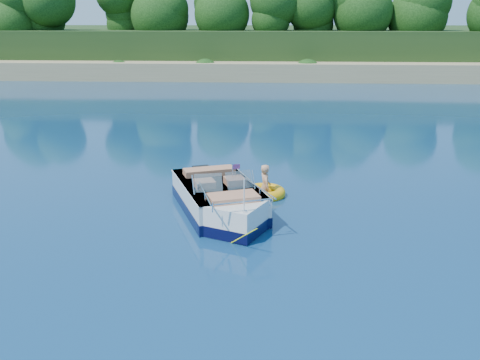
{
  "coord_description": "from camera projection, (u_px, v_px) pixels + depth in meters",
  "views": [
    {
      "loc": [
        -1.7,
        -10.37,
        4.98
      ],
      "look_at": [
        -2.56,
        3.34,
        0.85
      ],
      "focal_mm": 40.0,
      "sensor_mm": 36.0,
      "label": 1
    }
  ],
  "objects": [
    {
      "name": "boy",
      "position": [
        265.0,
        195.0,
        15.77
      ],
      "size": [
        0.54,
        0.83,
        1.5
      ],
      "primitive_type": "imported",
      "rotation": [
        0.0,
        -0.17,
        1.85
      ],
      "color": "tan",
      "rests_on": "ground"
    },
    {
      "name": "shoreline",
      "position": [
        287.0,
        51.0,
        71.92
      ],
      "size": [
        170.0,
        59.0,
        6.0
      ],
      "color": "#947F56",
      "rests_on": "ground"
    },
    {
      "name": "tow_tube",
      "position": [
        264.0,
        193.0,
        15.74
      ],
      "size": [
        1.61,
        1.61,
        0.34
      ],
      "rotation": [
        0.0,
        0.0,
        -0.33
      ],
      "color": "#FFAD0B",
      "rests_on": "ground"
    },
    {
      "name": "ground",
      "position": [
        351.0,
        266.0,
        11.25
      ],
      "size": [
        160.0,
        160.0,
        0.0
      ],
      "primitive_type": "plane",
      "color": "#0B294E",
      "rests_on": "ground"
    },
    {
      "name": "treeline",
      "position": [
        294.0,
        13.0,
        48.85
      ],
      "size": [
        150.0,
        7.12,
        8.19
      ],
      "color": "black",
      "rests_on": "ground"
    },
    {
      "name": "motorboat",
      "position": [
        221.0,
        202.0,
        14.17
      ],
      "size": [
        3.02,
        4.97,
        1.74
      ],
      "rotation": [
        0.0,
        0.0,
        0.37
      ],
      "color": "white",
      "rests_on": "ground"
    }
  ]
}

